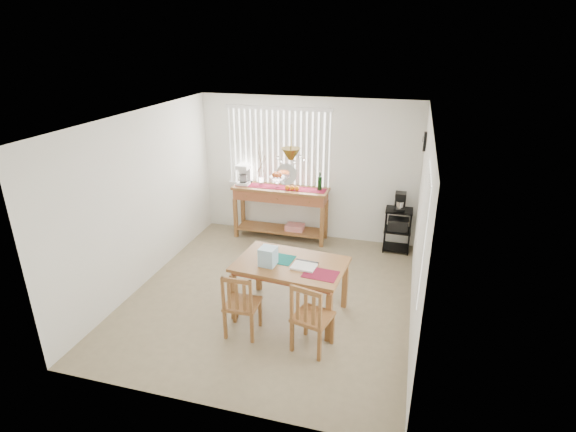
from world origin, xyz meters
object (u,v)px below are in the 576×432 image
(sideboard, at_px, (281,200))
(chair_left, at_px, (241,305))
(cart_items, at_px, (400,201))
(dining_table, at_px, (291,269))
(chair_right, at_px, (311,318))
(wire_cart, at_px, (398,226))

(sideboard, bearing_deg, chair_left, -83.29)
(cart_items, bearing_deg, chair_left, -120.48)
(cart_items, bearing_deg, dining_table, -118.72)
(chair_right, bearing_deg, sideboard, 112.50)
(sideboard, relative_size, chair_left, 1.98)
(sideboard, bearing_deg, wire_cart, 0.49)
(sideboard, height_order, dining_table, sideboard)
(wire_cart, xyz_separation_m, cart_items, (-0.00, 0.01, 0.46))
(chair_right, bearing_deg, wire_cart, 74.29)
(sideboard, bearing_deg, dining_table, -70.81)
(dining_table, relative_size, chair_right, 1.64)
(cart_items, bearing_deg, sideboard, -179.29)
(dining_table, bearing_deg, wire_cart, 61.20)
(sideboard, bearing_deg, chair_right, -67.50)
(wire_cart, relative_size, dining_table, 0.51)
(dining_table, bearing_deg, sideboard, 109.19)
(wire_cart, height_order, chair_left, chair_left)
(cart_items, height_order, dining_table, cart_items)
(dining_table, height_order, chair_right, chair_right)
(wire_cart, bearing_deg, dining_table, -118.80)
(sideboard, distance_m, chair_right, 3.32)
(cart_items, distance_m, chair_right, 3.23)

